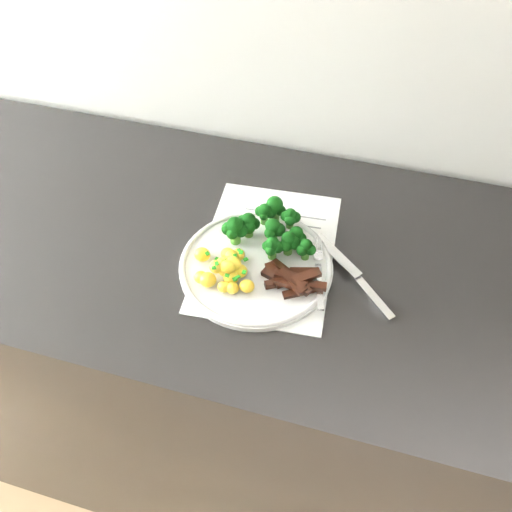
{
  "coord_description": "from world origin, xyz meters",
  "views": [
    {
      "loc": [
        0.06,
        1.1,
        1.54
      ],
      "look_at": [
        -0.1,
        1.65,
        0.89
      ],
      "focal_mm": 37.71,
      "sensor_mm": 36.0,
      "label": 1
    }
  ],
  "objects_px": {
    "beef_strips": "(292,280)",
    "knife": "(362,285)",
    "broccoli": "(270,228)",
    "potatoes": "(225,268)",
    "fork": "(319,275)",
    "recipe_paper": "(268,251)",
    "counter": "(290,387)",
    "plate": "(256,265)"
  },
  "relations": [
    {
      "from": "beef_strips",
      "to": "knife",
      "type": "bearing_deg",
      "value": 15.55
    },
    {
      "from": "broccoli",
      "to": "potatoes",
      "type": "bearing_deg",
      "value": -118.79
    },
    {
      "from": "broccoli",
      "to": "potatoes",
      "type": "relative_size",
      "value": 1.4
    },
    {
      "from": "beef_strips",
      "to": "fork",
      "type": "xyz_separation_m",
      "value": [
        0.04,
        0.02,
        -0.0
      ]
    },
    {
      "from": "recipe_paper",
      "to": "knife",
      "type": "height_order",
      "value": "knife"
    },
    {
      "from": "broccoli",
      "to": "knife",
      "type": "height_order",
      "value": "broccoli"
    },
    {
      "from": "beef_strips",
      "to": "knife",
      "type": "xyz_separation_m",
      "value": [
        0.11,
        0.03,
        -0.01
      ]
    },
    {
      "from": "counter",
      "to": "knife",
      "type": "relative_size",
      "value": 14.78
    },
    {
      "from": "recipe_paper",
      "to": "beef_strips",
      "type": "distance_m",
      "value": 0.09
    },
    {
      "from": "potatoes",
      "to": "knife",
      "type": "distance_m",
      "value": 0.22
    },
    {
      "from": "recipe_paper",
      "to": "plate",
      "type": "height_order",
      "value": "plate"
    },
    {
      "from": "broccoli",
      "to": "potatoes",
      "type": "xyz_separation_m",
      "value": [
        -0.05,
        -0.09,
        -0.02
      ]
    },
    {
      "from": "plate",
      "to": "broccoli",
      "type": "bearing_deg",
      "value": 82.16
    },
    {
      "from": "recipe_paper",
      "to": "potatoes",
      "type": "height_order",
      "value": "potatoes"
    },
    {
      "from": "counter",
      "to": "potatoes",
      "type": "bearing_deg",
      "value": -149.89
    },
    {
      "from": "plate",
      "to": "beef_strips",
      "type": "height_order",
      "value": "beef_strips"
    },
    {
      "from": "counter",
      "to": "beef_strips",
      "type": "distance_m",
      "value": 0.45
    },
    {
      "from": "recipe_paper",
      "to": "knife",
      "type": "xyz_separation_m",
      "value": [
        0.17,
        -0.04,
        0.01
      ]
    },
    {
      "from": "recipe_paper",
      "to": "fork",
      "type": "height_order",
      "value": "fork"
    },
    {
      "from": "counter",
      "to": "potatoes",
      "type": "distance_m",
      "value": 0.47
    },
    {
      "from": "knife",
      "to": "beef_strips",
      "type": "bearing_deg",
      "value": -164.45
    },
    {
      "from": "potatoes",
      "to": "knife",
      "type": "xyz_separation_m",
      "value": [
        0.22,
        0.04,
        -0.01
      ]
    },
    {
      "from": "counter",
      "to": "recipe_paper",
      "type": "height_order",
      "value": "recipe_paper"
    },
    {
      "from": "plate",
      "to": "beef_strips",
      "type": "relative_size",
      "value": 2.33
    },
    {
      "from": "potatoes",
      "to": "knife",
      "type": "bearing_deg",
      "value": 10.32
    },
    {
      "from": "counter",
      "to": "broccoli",
      "type": "relative_size",
      "value": 14.24
    },
    {
      "from": "plate",
      "to": "fork",
      "type": "relative_size",
      "value": 1.7
    },
    {
      "from": "broccoli",
      "to": "fork",
      "type": "xyz_separation_m",
      "value": [
        0.1,
        -0.06,
        -0.02
      ]
    },
    {
      "from": "counter",
      "to": "broccoli",
      "type": "height_order",
      "value": "broccoli"
    },
    {
      "from": "knife",
      "to": "fork",
      "type": "bearing_deg",
      "value": -174.09
    },
    {
      "from": "broccoli",
      "to": "beef_strips",
      "type": "bearing_deg",
      "value": -54.77
    },
    {
      "from": "potatoes",
      "to": "beef_strips",
      "type": "height_order",
      "value": "potatoes"
    },
    {
      "from": "beef_strips",
      "to": "knife",
      "type": "relative_size",
      "value": 0.7
    },
    {
      "from": "broccoli",
      "to": "knife",
      "type": "bearing_deg",
      "value": -17.23
    },
    {
      "from": "counter",
      "to": "recipe_paper",
      "type": "relative_size",
      "value": 7.01
    },
    {
      "from": "broccoli",
      "to": "beef_strips",
      "type": "height_order",
      "value": "broccoli"
    },
    {
      "from": "recipe_paper",
      "to": "knife",
      "type": "distance_m",
      "value": 0.17
    },
    {
      "from": "fork",
      "to": "plate",
      "type": "bearing_deg",
      "value": 179.59
    },
    {
      "from": "broccoli",
      "to": "counter",
      "type": "bearing_deg",
      "value": -21.9
    },
    {
      "from": "counter",
      "to": "knife",
      "type": "distance_m",
      "value": 0.45
    },
    {
      "from": "beef_strips",
      "to": "fork",
      "type": "height_order",
      "value": "beef_strips"
    },
    {
      "from": "potatoes",
      "to": "fork",
      "type": "relative_size",
      "value": 0.77
    }
  ]
}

